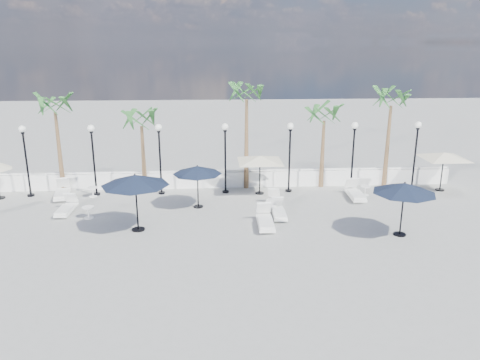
{
  "coord_description": "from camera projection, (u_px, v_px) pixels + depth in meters",
  "views": [
    {
      "loc": [
        -0.66,
        -18.04,
        7.95
      ],
      "look_at": [
        0.64,
        3.8,
        1.5
      ],
      "focal_mm": 35.0,
      "sensor_mm": 36.0,
      "label": 1
    }
  ],
  "objects": [
    {
      "name": "lamppost_1",
      "position": [
        93.0,
        150.0,
        24.68
      ],
      "size": [
        0.36,
        0.36,
        3.84
      ],
      "color": "black",
      "rests_on": "ground"
    },
    {
      "name": "palm_2",
      "position": [
        247.0,
        97.0,
        25.17
      ],
      "size": [
        2.6,
        2.6,
        6.1
      ],
      "color": "brown",
      "rests_on": "ground"
    },
    {
      "name": "lounger_1",
      "position": [
        66.0,
        208.0,
        22.64
      ],
      "size": [
        0.69,
        1.95,
        0.72
      ],
      "rotation": [
        0.0,
        0.0,
        -0.03
      ],
      "color": "silver",
      "rests_on": "ground"
    },
    {
      "name": "ground",
      "position": [
        230.0,
        240.0,
        19.56
      ],
      "size": [
        100.0,
        100.0,
        0.0
      ],
      "primitive_type": "plane",
      "color": "gray",
      "rests_on": "ground"
    },
    {
      "name": "balustrade",
      "position": [
        225.0,
        179.0,
        26.61
      ],
      "size": [
        26.0,
        0.3,
        1.01
      ],
      "color": "white",
      "rests_on": "ground"
    },
    {
      "name": "parasol_navy_left",
      "position": [
        135.0,
        180.0,
        19.98
      ],
      "size": [
        2.94,
        2.94,
        2.59
      ],
      "color": "black",
      "rests_on": "ground"
    },
    {
      "name": "parasol_cream_sq_b",
      "position": [
        444.0,
        153.0,
        25.57
      ],
      "size": [
        4.64,
        4.64,
        2.33
      ],
      "color": "black",
      "rests_on": "ground"
    },
    {
      "name": "lamppost_2",
      "position": [
        160.0,
        149.0,
        24.88
      ],
      "size": [
        0.36,
        0.36,
        3.84
      ],
      "color": "black",
      "rests_on": "ground"
    },
    {
      "name": "side_table_2",
      "position": [
        365.0,
        190.0,
        25.2
      ],
      "size": [
        0.55,
        0.55,
        0.54
      ],
      "color": "silver",
      "rests_on": "ground"
    },
    {
      "name": "palm_3",
      "position": [
        324.0,
        118.0,
        25.75
      ],
      "size": [
        2.6,
        2.6,
        4.9
      ],
      "color": "brown",
      "rests_on": "ground"
    },
    {
      "name": "parasol_navy_mid",
      "position": [
        197.0,
        170.0,
        22.96
      ],
      "size": [
        2.44,
        2.44,
        2.18
      ],
      "color": "black",
      "rests_on": "ground"
    },
    {
      "name": "palm_1",
      "position": [
        141.0,
        123.0,
        25.23
      ],
      "size": [
        2.6,
        2.6,
        4.7
      ],
      "color": "brown",
      "rests_on": "ground"
    },
    {
      "name": "lounger_4",
      "position": [
        265.0,
        221.0,
        20.98
      ],
      "size": [
        0.73,
        2.15,
        0.8
      ],
      "rotation": [
        0.0,
        0.0,
        -0.01
      ],
      "color": "silver",
      "rests_on": "ground"
    },
    {
      "name": "side_table_1",
      "position": [
        93.0,
        191.0,
        25.0
      ],
      "size": [
        0.54,
        0.54,
        0.52
      ],
      "color": "silver",
      "rests_on": "ground"
    },
    {
      "name": "palm_4",
      "position": [
        391.0,
        103.0,
        25.74
      ],
      "size": [
        2.6,
        2.6,
        5.7
      ],
      "color": "brown",
      "rests_on": "ground"
    },
    {
      "name": "lounger_3",
      "position": [
        272.0,
        203.0,
        23.41
      ],
      "size": [
        1.1,
        2.02,
        0.72
      ],
      "rotation": [
        0.0,
        0.0,
        -0.27
      ],
      "color": "silver",
      "rests_on": "ground"
    },
    {
      "name": "parasol_cream_sq_a",
      "position": [
        260.0,
        156.0,
        25.0
      ],
      "size": [
        4.66,
        4.66,
        2.29
      ],
      "color": "black",
      "rests_on": "ground"
    },
    {
      "name": "lamppost_5",
      "position": [
        353.0,
        147.0,
        25.48
      ],
      "size": [
        0.36,
        0.36,
        3.84
      ],
      "color": "black",
      "rests_on": "ground"
    },
    {
      "name": "palm_0",
      "position": [
        55.0,
        110.0,
        24.76
      ],
      "size": [
        2.6,
        2.6,
        5.5
      ],
      "color": "brown",
      "rests_on": "ground"
    },
    {
      "name": "lamppost_0",
      "position": [
        25.0,
        151.0,
        24.48
      ],
      "size": [
        0.36,
        0.36,
        3.84
      ],
      "color": "black",
      "rests_on": "ground"
    },
    {
      "name": "parasol_navy_right",
      "position": [
        404.0,
        188.0,
        19.51
      ],
      "size": [
        2.66,
        2.66,
        2.39
      ],
      "color": "black",
      "rests_on": "ground"
    },
    {
      "name": "lamppost_4",
      "position": [
        290.0,
        147.0,
        25.28
      ],
      "size": [
        0.36,
        0.36,
        3.84
      ],
      "color": "black",
      "rests_on": "ground"
    },
    {
      "name": "lounger_2",
      "position": [
        62.0,
        192.0,
        24.95
      ],
      "size": [
        1.08,
        2.22,
        0.8
      ],
      "rotation": [
        0.0,
        0.0,
        0.19
      ],
      "color": "silver",
      "rests_on": "ground"
    },
    {
      "name": "lounger_5",
      "position": [
        355.0,
        193.0,
        24.79
      ],
      "size": [
        0.77,
        2.16,
        0.8
      ],
      "rotation": [
        0.0,
        0.0,
        -0.03
      ],
      "color": "silver",
      "rests_on": "ground"
    },
    {
      "name": "lamppost_3",
      "position": [
        225.0,
        148.0,
        25.08
      ],
      "size": [
        0.36,
        0.36,
        3.84
      ],
      "color": "black",
      "rests_on": "ground"
    },
    {
      "name": "lamppost_6",
      "position": [
        416.0,
        146.0,
        25.68
      ],
      "size": [
        0.36,
        0.36,
        3.84
      ],
      "color": "black",
      "rests_on": "ground"
    },
    {
      "name": "lounger_6",
      "position": [
        279.0,
        212.0,
        22.17
      ],
      "size": [
        0.65,
        1.9,
        0.71
      ],
      "rotation": [
        0.0,
        0.0,
        -0.02
      ],
      "color": "silver",
      "rests_on": "ground"
    },
    {
      "name": "side_table_0",
      "position": [
        88.0,
        211.0,
        21.96
      ],
      "size": [
        0.57,
        0.57,
        0.55
      ],
      "color": "silver",
      "rests_on": "ground"
    }
  ]
}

